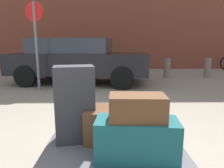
% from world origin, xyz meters
% --- Properties ---
extents(luggage_cart, '(1.22, 0.76, 0.34)m').
position_xyz_m(luggage_cart, '(0.00, 0.00, 0.27)').
color(luggage_cart, '#4C4C51').
rests_on(luggage_cart, ground_plane).
extents(duffel_bag_teal_stacked_top, '(0.66, 0.34, 0.33)m').
position_xyz_m(duffel_bag_teal_stacked_top, '(0.17, -0.13, 0.50)').
color(duffel_bag_teal_stacked_top, '#144C51').
rests_on(duffel_bag_teal_stacked_top, luggage_cart).
extents(duffel_bag_brown_rear_right, '(0.73, 0.50, 0.31)m').
position_xyz_m(duffel_bag_brown_rear_right, '(0.09, 0.15, 0.50)').
color(duffel_bag_brown_rear_right, '#51331E').
rests_on(duffel_bag_brown_rear_right, luggage_cart).
extents(suitcase_charcoal_front_left, '(0.39, 0.29, 0.71)m').
position_xyz_m(suitcase_charcoal_front_left, '(-0.36, 0.22, 0.69)').
color(suitcase_charcoal_front_left, '#2D2D33').
rests_on(suitcase_charcoal_front_left, luggage_cart).
extents(duffel_bag_brown_topmost_pile, '(0.43, 0.26, 0.19)m').
position_xyz_m(duffel_bag_brown_topmost_pile, '(0.17, -0.13, 0.77)').
color(duffel_bag_brown_topmost_pile, '#51331E').
rests_on(duffel_bag_brown_topmost_pile, duffel_bag_teal_stacked_top).
extents(parked_car, '(4.50, 2.37, 1.42)m').
position_xyz_m(parked_car, '(-1.02, 5.00, 0.76)').
color(parked_car, black).
rests_on(parked_car, ground_plane).
extents(bollard_kerb_near, '(0.23, 0.23, 0.72)m').
position_xyz_m(bollard_kerb_near, '(2.16, 5.98, 0.36)').
color(bollard_kerb_near, '#72665B').
rests_on(bollard_kerb_near, ground_plane).
extents(bollard_kerb_mid, '(0.23, 0.23, 0.72)m').
position_xyz_m(bollard_kerb_mid, '(3.70, 5.98, 0.36)').
color(bollard_kerb_mid, '#72665B').
rests_on(bollard_kerb_mid, ground_plane).
extents(no_parking_sign, '(0.49, 0.12, 2.32)m').
position_xyz_m(no_parking_sign, '(-1.96, 3.91, 1.44)').
color(no_parking_sign, slate).
rests_on(no_parking_sign, ground_plane).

